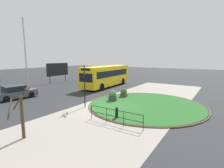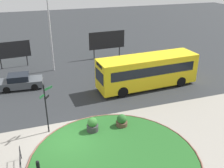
% 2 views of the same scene
% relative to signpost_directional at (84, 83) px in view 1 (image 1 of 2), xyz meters
% --- Properties ---
extents(ground, '(120.00, 120.00, 0.00)m').
position_rel_signpost_directional_xyz_m(ground, '(1.14, -1.53, -2.11)').
color(ground, '#282B2D').
extents(sidewalk_paving, '(32.00, 8.39, 0.02)m').
position_rel_signpost_directional_xyz_m(sidewalk_paving, '(1.14, -3.33, -2.10)').
color(sidewalk_paving, gray).
rests_on(sidewalk_paving, ground).
extents(grass_island, '(10.08, 10.08, 0.10)m').
position_rel_signpost_directional_xyz_m(grass_island, '(3.39, -4.30, -2.06)').
color(grass_island, '#235B23').
rests_on(grass_island, ground).
extents(grass_kerb_ring, '(10.39, 10.39, 0.11)m').
position_rel_signpost_directional_xyz_m(grass_kerb_ring, '(3.39, -4.30, -2.06)').
color(grass_kerb_ring, brown).
rests_on(grass_kerb_ring, ground).
extents(signpost_directional, '(0.94, 0.87, 3.69)m').
position_rel_signpost_directional_xyz_m(signpost_directional, '(0.00, 0.00, 0.00)').
color(signpost_directional, black).
rests_on(signpost_directional, ground).
extents(bollard_foreground, '(0.20, 0.20, 0.87)m').
position_rel_signpost_directional_xyz_m(bollard_foreground, '(-1.01, -3.90, -1.67)').
color(bollard_foreground, black).
rests_on(bollard_foreground, ground).
extents(railing_grass_edge, '(0.06, 3.95, 0.98)m').
position_rel_signpost_directional_xyz_m(railing_grass_edge, '(-1.90, -4.33, -1.47)').
color(railing_grass_edge, black).
rests_on(railing_grass_edge, ground).
extents(bus_yellow, '(9.78, 3.03, 3.07)m').
position_rel_signpost_directional_xyz_m(bus_yellow, '(9.84, 4.63, -0.46)').
color(bus_yellow, yellow).
rests_on(bus_yellow, ground).
extents(car_near_lane, '(4.15, 2.08, 1.41)m').
position_rel_signpost_directional_xyz_m(car_near_lane, '(-1.75, 8.25, -1.46)').
color(car_near_lane, '#474C51').
rests_on(car_near_lane, ground).
extents(lamppost_tall, '(0.32, 0.32, 9.38)m').
position_rel_signpost_directional_xyz_m(lamppost_tall, '(1.86, 11.99, 2.87)').
color(lamppost_tall, '#B7B7BC').
rests_on(lamppost_tall, ground).
extents(billboard_right, '(4.72, 0.31, 3.37)m').
position_rel_signpost_directional_xyz_m(billboard_right, '(8.97, 14.51, 0.11)').
color(billboard_right, black).
rests_on(billboard_right, ground).
extents(planter_near_signpost, '(0.82, 0.82, 1.12)m').
position_rel_signpost_directional_xyz_m(planter_near_signpost, '(2.91, -1.01, -1.60)').
color(planter_near_signpost, '#383838').
rests_on(planter_near_signpost, ground).
extents(planter_kerbside, '(0.84, 0.84, 0.99)m').
position_rel_signpost_directional_xyz_m(planter_kerbside, '(5.08, -1.06, -1.67)').
color(planter_kerbside, brown).
rests_on(planter_kerbside, ground).
extents(street_tree_bare, '(1.36, 1.06, 2.82)m').
position_rel_signpost_directional_xyz_m(street_tree_bare, '(-6.25, -1.19, -0.71)').
color(street_tree_bare, '#423323').
rests_on(street_tree_bare, ground).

